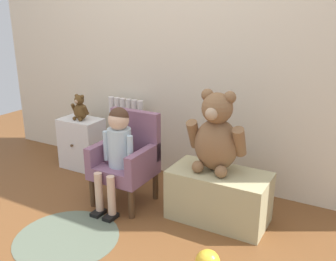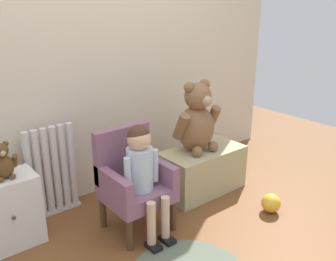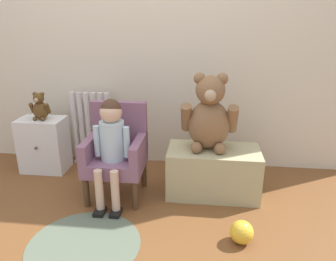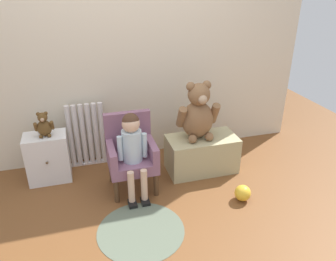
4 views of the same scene
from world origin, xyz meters
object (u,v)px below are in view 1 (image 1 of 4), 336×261
(low_bench, at_px, (219,196))
(floor_rug, at_px, (67,237))
(large_teddy_bear, at_px, (216,136))
(small_dresser, at_px, (82,143))
(child_figure, at_px, (117,144))
(radiator, at_px, (127,134))
(child_armchair, at_px, (127,158))
(small_teddy_bear, at_px, (80,109))

(low_bench, height_order, floor_rug, low_bench)
(large_teddy_bear, relative_size, floor_rug, 0.82)
(small_dresser, bearing_deg, low_bench, -9.47)
(floor_rug, bearing_deg, child_figure, 84.29)
(radiator, distance_m, child_armchair, 0.61)
(large_teddy_bear, relative_size, small_teddy_bear, 2.41)
(radiator, distance_m, small_teddy_bear, 0.47)
(child_figure, bearing_deg, floor_rug, -95.71)
(low_bench, bearing_deg, floor_rug, -137.67)
(child_armchair, height_order, low_bench, child_armchair)
(radiator, height_order, small_dresser, radiator)
(radiator, height_order, child_armchair, child_armchair)
(small_dresser, xyz_separation_m, floor_rug, (0.68, -0.93, -0.23))
(large_teddy_bear, bearing_deg, child_figure, -162.20)
(small_dresser, bearing_deg, child_armchair, -23.36)
(child_armchair, distance_m, child_figure, 0.18)
(small_teddy_bear, height_order, floor_rug, small_teddy_bear)
(small_dresser, bearing_deg, small_teddy_bear, -34.41)
(small_dresser, distance_m, child_armchair, 0.80)
(floor_rug, bearing_deg, radiator, 105.34)
(radiator, height_order, floor_rug, radiator)
(child_figure, relative_size, small_teddy_bear, 3.27)
(child_armchair, bearing_deg, low_bench, 6.03)
(small_dresser, height_order, small_teddy_bear, small_teddy_bear)
(small_dresser, xyz_separation_m, child_armchair, (0.73, -0.31, 0.11))
(small_dresser, distance_m, child_figure, 0.88)
(child_figure, distance_m, large_teddy_bear, 0.70)
(radiator, height_order, low_bench, radiator)
(large_teddy_bear, bearing_deg, small_dresser, 171.33)
(large_teddy_bear, bearing_deg, low_bench, -31.21)
(child_figure, distance_m, small_teddy_bear, 0.83)
(small_teddy_bear, bearing_deg, low_bench, -9.14)
(radiator, distance_m, floor_rug, 1.20)
(floor_rug, bearing_deg, small_teddy_bear, 125.71)
(small_teddy_bear, bearing_deg, floor_rug, -54.29)
(radiator, bearing_deg, small_dresser, -153.95)
(child_armchair, height_order, floor_rug, child_armchair)
(child_armchair, height_order, large_teddy_bear, large_teddy_bear)
(child_figure, bearing_deg, low_bench, 14.63)
(small_teddy_bear, xyz_separation_m, floor_rug, (0.66, -0.92, -0.56))
(low_bench, bearing_deg, small_teddy_bear, 170.86)
(child_figure, xyz_separation_m, large_teddy_bear, (0.66, 0.21, 0.11))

